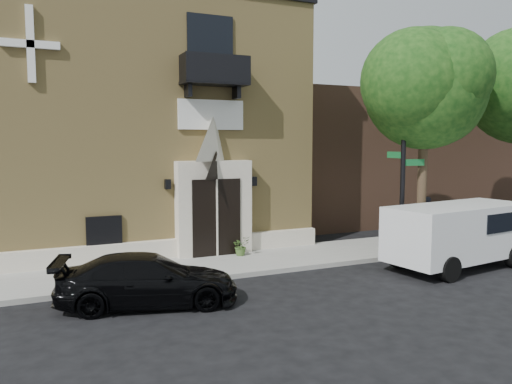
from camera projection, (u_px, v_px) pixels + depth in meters
ground at (276, 274)px, 15.07m from camera, size 120.00×120.00×0.00m
sidewalk at (282, 258)px, 16.83m from camera, size 42.00×3.00×0.15m
church at (126, 126)px, 20.62m from camera, size 12.20×11.01×9.30m
neighbour_building at (397, 156)px, 27.80m from camera, size 18.00×8.00×6.40m
street_tree_left at (428, 87)px, 17.25m from camera, size 4.97×4.38×7.77m
black_sedan at (148, 280)px, 12.13m from camera, size 4.64×2.72×1.26m
cargo_van at (462, 232)px, 15.81m from camera, size 5.15×2.59×2.01m
street_sign at (403, 165)px, 17.03m from camera, size 0.96×0.96×6.06m
fire_hydrant at (426, 236)px, 18.07m from camera, size 0.49×0.39×0.86m
dumpster at (442, 228)px, 18.91m from camera, size 1.82×1.06×1.18m
planter at (241, 246)px, 16.89m from camera, size 0.68×0.62×0.66m
pedestrian_near at (425, 218)px, 19.66m from camera, size 0.74×0.66×1.70m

